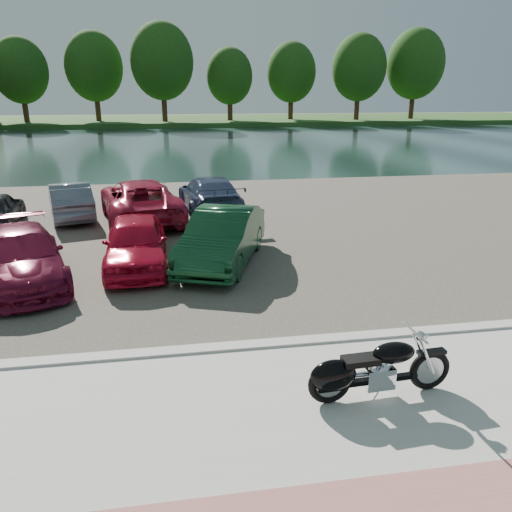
{
  "coord_description": "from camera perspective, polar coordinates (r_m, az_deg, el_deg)",
  "views": [
    {
      "loc": [
        -2.25,
        -6.12,
        4.58
      ],
      "look_at": [
        -0.54,
        4.19,
        1.1
      ],
      "focal_mm": 35.0,
      "sensor_mm": 36.0,
      "label": 1
    }
  ],
  "objects": [
    {
      "name": "car_9",
      "position": [
        19.86,
        -20.46,
        5.98
      ],
      "size": [
        2.36,
        4.24,
        1.32
      ],
      "primitive_type": "imported",
      "rotation": [
        0.0,
        0.0,
        3.39
      ],
      "color": "slate",
      "rests_on": "parking_lot"
    },
    {
      "name": "river",
      "position": [
        46.41,
        -6.73,
        12.62
      ],
      "size": [
        120.0,
        40.0,
        0.0
      ],
      "primitive_type": "cube",
      "color": "#182B29",
      "rests_on": "ground"
    },
    {
      "name": "parking_lot",
      "position": [
        17.86,
        -1.85,
        3.6
      ],
      "size": [
        60.0,
        18.0,
        0.04
      ],
      "primitive_type": "cube",
      "color": "#423D35",
      "rests_on": "ground"
    },
    {
      "name": "car_4",
      "position": [
        13.66,
        -13.58,
        1.49
      ],
      "size": [
        1.78,
        4.08,
        1.37
      ],
      "primitive_type": "imported",
      "rotation": [
        0.0,
        0.0,
        0.04
      ],
      "color": "#B00B27",
      "rests_on": "parking_lot"
    },
    {
      "name": "car_11",
      "position": [
        19.49,
        -5.3,
        6.99
      ],
      "size": [
        2.49,
        5.06,
        1.42
      ],
      "primitive_type": "imported",
      "rotation": [
        0.0,
        0.0,
        3.25
      ],
      "color": "navy",
      "rests_on": "parking_lot"
    },
    {
      "name": "car_10",
      "position": [
        18.62,
        -13.1,
        6.22
      ],
      "size": [
        3.49,
        5.85,
        1.52
      ],
      "primitive_type": "imported",
      "rotation": [
        0.0,
        0.0,
        3.33
      ],
      "color": "#AA1C39",
      "rests_on": "parking_lot"
    },
    {
      "name": "kerb",
      "position": [
        9.56,
        5.45,
        -9.83
      ],
      "size": [
        60.0,
        0.3,
        0.14
      ],
      "primitive_type": "cube",
      "color": "#BBB9B0",
      "rests_on": "ground"
    },
    {
      "name": "far_trees",
      "position": [
        72.28,
        -4.42,
        20.66
      ],
      "size": [
        70.25,
        10.68,
        12.52
      ],
      "color": "#3B2315",
      "rests_on": "far_bank"
    },
    {
      "name": "car_3",
      "position": [
        13.49,
        -25.18,
        -0.1
      ],
      "size": [
        3.2,
        4.91,
        1.32
      ],
      "primitive_type": "imported",
      "rotation": [
        0.0,
        0.0,
        0.32
      ],
      "color": "maroon",
      "rests_on": "parking_lot"
    },
    {
      "name": "far_bank",
      "position": [
        78.27,
        -8.01,
        15.09
      ],
      "size": [
        120.0,
        24.0,
        0.6
      ],
      "primitive_type": "cube",
      "color": "#204318",
      "rests_on": "ground"
    },
    {
      "name": "motorcycle",
      "position": [
        7.9,
        12.66,
        -12.67
      ],
      "size": [
        2.33,
        0.75,
        1.05
      ],
      "rotation": [
        0.0,
        0.0,
        0.06
      ],
      "color": "black",
      "rests_on": "promenade"
    },
    {
      "name": "car_5",
      "position": [
        13.61,
        -3.85,
        2.15
      ],
      "size": [
        3.01,
        4.75,
        1.48
      ],
      "primitive_type": "imported",
      "rotation": [
        0.0,
        0.0,
        -0.35
      ],
      "color": "#0F391F",
      "rests_on": "parking_lot"
    },
    {
      "name": "ground",
      "position": [
        7.97,
        9.21,
        -16.93
      ],
      "size": [
        200.0,
        200.0,
        0.0
      ],
      "primitive_type": "plane",
      "color": "#595447",
      "rests_on": "ground"
    },
    {
      "name": "promenade",
      "position": [
        7.2,
        11.88,
        -21.05
      ],
      "size": [
        60.0,
        6.0,
        0.1
      ],
      "primitive_type": "cube",
      "color": "#BBB9B0",
      "rests_on": "ground"
    }
  ]
}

